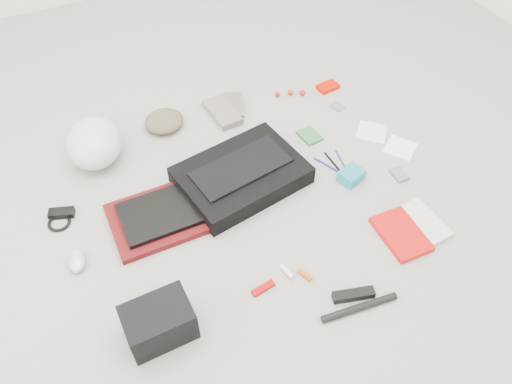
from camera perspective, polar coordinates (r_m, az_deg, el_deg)
name	(u,v)px	position (r m, az deg, el deg)	size (l,w,h in m)	color
ground_plane	(256,200)	(2.11, 0.00, -0.89)	(4.00, 4.00, 0.00)	gray
messenger_bag	(241,175)	(2.14, -1.68, 1.92)	(0.52, 0.37, 0.09)	black
bag_flap	(241,167)	(2.11, -1.71, 2.83)	(0.41, 0.19, 0.01)	black
laptop_sleeve	(162,217)	(2.07, -10.74, -2.81)	(0.41, 0.31, 0.03)	#5A0D10
laptop	(161,213)	(2.05, -10.83, -2.38)	(0.32, 0.23, 0.02)	black
bike_helmet	(94,143)	(2.33, -18.02, 5.38)	(0.24, 0.30, 0.18)	white
beanie	(164,121)	(2.45, -10.45, 7.98)	(0.19, 0.18, 0.07)	brown
mitten_left	(222,112)	(2.49, -3.88, 9.09)	(0.11, 0.23, 0.03)	gray
mitten_right	(233,106)	(2.53, -2.60, 9.79)	(0.10, 0.19, 0.03)	#736258
power_brick	(62,213)	(2.19, -21.34, -2.25)	(0.10, 0.05, 0.03)	black
cable_coil	(59,223)	(2.17, -21.58, -3.27)	(0.09, 0.09, 0.01)	black
mouse	(77,261)	(2.02, -19.80, -7.39)	(0.07, 0.11, 0.04)	#BEBEBE
camera_bag	(159,322)	(1.74, -11.03, -14.40)	(0.22, 0.16, 0.15)	black
multitool	(263,288)	(1.85, 0.81, -10.94)	(0.09, 0.03, 0.01)	#9F0001
toiletry_tube_white	(287,271)	(1.89, 3.53, -9.05)	(0.02, 0.02, 0.07)	silver
toiletry_tube_orange	(305,275)	(1.89, 5.58, -9.42)	(0.02, 0.02, 0.06)	#CB4D09
u_lock	(353,295)	(1.86, 11.07, -11.46)	(0.15, 0.04, 0.03)	black
bike_pump	(359,308)	(1.84, 11.73, -12.80)	(0.03, 0.03, 0.29)	black
book_red	(401,234)	(2.06, 16.23, -4.64)	(0.15, 0.23, 0.02)	red
book_white	(422,223)	(2.12, 18.41, -3.39)	(0.14, 0.22, 0.02)	beige
notepad	(309,136)	(2.39, 6.12, 6.40)	(0.08, 0.11, 0.01)	#306738
pen_blue	(328,166)	(2.26, 8.25, 2.98)	(0.01, 0.01, 0.15)	navy
pen_black	(334,164)	(2.27, 8.92, 3.19)	(0.01, 0.01, 0.16)	black
pen_navy	(341,160)	(2.29, 9.70, 3.63)	(0.01, 0.01, 0.12)	navy
accordion_wallet	(351,176)	(2.20, 10.83, 1.86)	(0.10, 0.08, 0.05)	teal
card_deck	(399,175)	(2.28, 16.03, 1.91)	(0.05, 0.08, 0.01)	gray
napkin_top	(372,132)	(2.46, 13.09, 6.67)	(0.14, 0.14, 0.01)	silver
napkin_bottom	(400,148)	(2.41, 16.16, 4.86)	(0.13, 0.13, 0.01)	white
lollipop_a	(277,94)	(2.60, 2.47, 11.11)	(0.03, 0.03, 0.03)	#BB1F08
lollipop_b	(290,92)	(2.62, 3.96, 11.29)	(0.03, 0.03, 0.03)	red
lollipop_c	(302,93)	(2.62, 5.31, 11.24)	(0.03, 0.03, 0.03)	red
altoids_tin	(328,87)	(2.68, 8.20, 11.82)	(0.11, 0.07, 0.02)	red
stamp_sheet	(338,107)	(2.58, 9.30, 9.62)	(0.06, 0.07, 0.00)	gray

